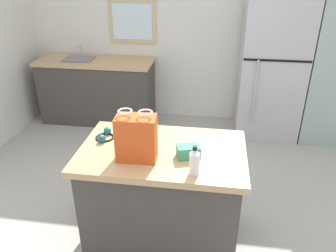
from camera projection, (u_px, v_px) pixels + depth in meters
name	position (u px, v px, depth m)	size (l,w,h in m)	color
ground	(178.00, 234.00, 2.96)	(6.15, 6.15, 0.00)	#ADA89E
back_wall	(201.00, 28.00, 4.63)	(5.01, 0.13, 2.62)	silver
kitchen_island	(163.00, 195.00, 2.74)	(1.26, 0.80, 0.88)	#423D38
refrigerator	(271.00, 70.00, 4.32)	(0.80, 0.73, 1.79)	#B7B7BC
tall_cabinet	(329.00, 56.00, 4.14)	(0.50, 0.66, 2.21)	#9EB2A8
sink_counter	(98.00, 90.00, 4.87)	(1.62, 0.63, 1.09)	#423D38
shopping_bag	(136.00, 138.00, 2.35)	(0.29, 0.18, 0.38)	#DB511E
small_box	(188.00, 152.00, 2.43)	(0.16, 0.11, 0.09)	#388E66
bottle	(194.00, 162.00, 2.21)	(0.07, 0.07, 0.22)	white
ear_defenders	(105.00, 136.00, 2.70)	(0.15, 0.20, 0.06)	black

